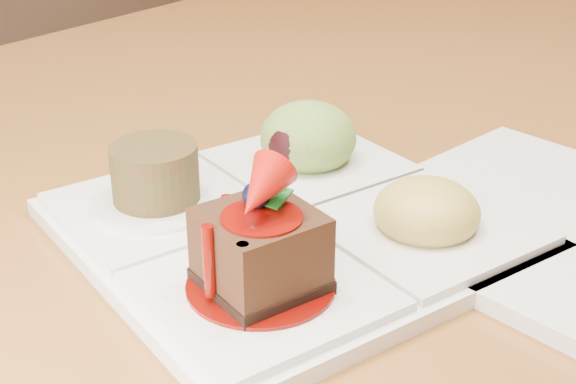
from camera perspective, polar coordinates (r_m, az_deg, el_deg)
The scene contains 3 objects.
dining_table at distance 0.84m, azimuth 6.17°, elevation 1.50°, with size 1.00×1.80×0.75m.
sampler_plate at distance 0.57m, azimuth 0.25°, elevation -1.02°, with size 0.35×0.35×0.11m.
second_plate at distance 0.61m, azimuth 18.19°, elevation -2.11°, with size 0.25×0.25×0.01m, color silver.
Camera 1 is at (0.40, -0.65, 1.03)m, focal length 50.00 mm.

